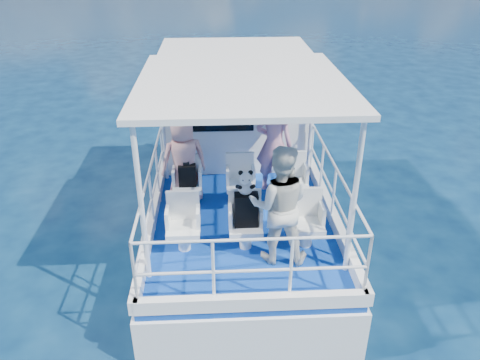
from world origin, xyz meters
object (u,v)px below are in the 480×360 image
passenger_port_fwd (184,160)px  backpack_center (246,210)px  panda (246,182)px  passenger_stbd_aft (279,205)px

passenger_port_fwd → backpack_center: 1.69m
backpack_center → passenger_port_fwd: bearing=124.3°
backpack_center → panda: (-0.01, 0.02, 0.43)m
passenger_port_fwd → panda: size_ratio=4.35×
passenger_port_fwd → passenger_stbd_aft: size_ratio=0.90×
passenger_stbd_aft → panda: (-0.44, 0.30, 0.20)m
passenger_stbd_aft → panda: 0.57m
passenger_stbd_aft → passenger_port_fwd: bearing=-44.1°
passenger_stbd_aft → backpack_center: 0.57m
panda → passenger_port_fwd: bearing=124.4°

